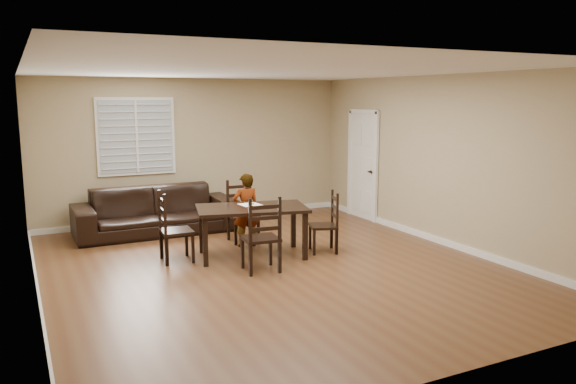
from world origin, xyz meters
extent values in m
plane|color=#56351D|center=(0.00, 0.00, 0.00)|extent=(7.00, 7.00, 0.00)
cube|color=tan|center=(0.00, 3.50, 1.35)|extent=(6.00, 0.04, 2.70)
cube|color=tan|center=(0.00, -3.50, 1.35)|extent=(6.00, 0.04, 2.70)
cube|color=tan|center=(-3.00, 0.00, 1.35)|extent=(0.04, 7.00, 2.70)
cube|color=tan|center=(3.00, 0.00, 1.35)|extent=(0.04, 7.00, 2.70)
cube|color=white|center=(0.00, 0.00, 2.70)|extent=(6.00, 7.00, 0.04)
cube|color=white|center=(-1.10, 3.45, 1.65)|extent=(1.40, 0.08, 1.40)
cube|color=white|center=(2.97, 2.20, 1.02)|extent=(0.06, 0.94, 2.05)
cylinder|color=#332114|center=(2.94, 1.90, 0.95)|extent=(0.06, 0.06, 0.02)
cube|color=white|center=(0.00, 3.48, 0.05)|extent=(6.00, 0.03, 0.10)
cube|color=white|center=(-2.98, 0.00, 0.05)|extent=(0.03, 7.00, 0.10)
cube|color=white|center=(2.98, 0.00, 0.05)|extent=(0.03, 7.00, 0.10)
cube|color=black|center=(-0.03, 0.64, 0.73)|extent=(1.77, 1.25, 0.04)
cube|color=black|center=(-0.81, 0.45, 0.35)|extent=(0.08, 0.08, 0.70)
cube|color=black|center=(0.59, 0.12, 0.35)|extent=(0.08, 0.08, 0.70)
cube|color=black|center=(-0.64, 1.17, 0.35)|extent=(0.08, 0.08, 0.70)
cube|color=black|center=(0.76, 0.84, 0.35)|extent=(0.08, 0.08, 0.70)
cube|color=black|center=(0.18, 1.52, 0.43)|extent=(0.47, 0.44, 0.04)
cube|color=black|center=(0.19, 1.71, 0.50)|extent=(0.45, 0.06, 1.01)
cube|color=black|center=(-0.02, 1.34, 0.21)|extent=(0.04, 0.04, 0.41)
cube|color=black|center=(0.37, 1.33, 0.21)|extent=(0.04, 0.04, 0.41)
cube|color=black|center=(-0.01, 1.71, 0.21)|extent=(0.04, 0.04, 0.41)
cube|color=black|center=(0.39, 1.69, 0.21)|extent=(0.04, 0.04, 0.41)
cube|color=black|center=(-0.20, -0.07, 0.45)|extent=(0.51, 0.48, 0.04)
cube|color=black|center=(-0.21, -0.27, 0.52)|extent=(0.47, 0.09, 1.05)
cube|color=black|center=(0.03, 0.10, 0.21)|extent=(0.05, 0.05, 0.43)
cube|color=black|center=(-0.38, 0.14, 0.21)|extent=(0.05, 0.05, 0.43)
cube|color=black|center=(-0.01, -0.27, 0.21)|extent=(0.05, 0.05, 0.43)
cube|color=black|center=(-0.42, -0.24, 0.21)|extent=(0.05, 0.05, 0.43)
cube|color=black|center=(-1.10, 0.90, 0.44)|extent=(0.45, 0.48, 0.04)
cube|color=black|center=(-1.29, 0.91, 0.51)|extent=(0.07, 0.46, 1.02)
cube|color=black|center=(-0.92, 0.69, 0.21)|extent=(0.04, 0.04, 0.42)
cube|color=black|center=(-0.90, 1.09, 0.21)|extent=(0.04, 0.04, 0.42)
cube|color=black|center=(-1.29, 0.71, 0.21)|extent=(0.04, 0.04, 0.42)
cube|color=black|center=(-1.27, 1.11, 0.21)|extent=(0.04, 0.04, 0.42)
cube|color=black|center=(1.04, 0.39, 0.40)|extent=(0.51, 0.53, 0.04)
cube|color=black|center=(1.21, 0.33, 0.47)|extent=(0.17, 0.41, 0.94)
cube|color=black|center=(0.94, 0.61, 0.19)|extent=(0.05, 0.05, 0.38)
cube|color=black|center=(0.83, 0.27, 0.19)|extent=(0.05, 0.05, 0.38)
cube|color=black|center=(1.26, 0.51, 0.19)|extent=(0.05, 0.05, 0.38)
cube|color=black|center=(1.15, 0.16, 0.19)|extent=(0.05, 0.05, 0.38)
imported|color=gray|center=(0.11, 1.21, 0.59)|extent=(0.45, 0.31, 1.17)
cube|color=white|center=(0.02, 0.82, 0.75)|extent=(0.32, 0.32, 0.00)
torus|color=#BD9244|center=(0.04, 0.81, 0.77)|extent=(0.10, 0.10, 0.03)
torus|color=silver|center=(0.04, 0.81, 0.78)|extent=(0.09, 0.09, 0.02)
imported|color=black|center=(-0.97, 2.72, 0.40)|extent=(2.74, 1.08, 0.80)
camera|label=1|loc=(-3.15, -6.87, 2.34)|focal=35.00mm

